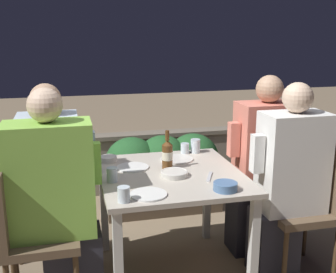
{
  "coord_description": "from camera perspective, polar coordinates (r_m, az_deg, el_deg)",
  "views": [
    {
      "loc": [
        -0.61,
        -2.45,
        1.6
      ],
      "look_at": [
        0.0,
        0.07,
        0.93
      ],
      "focal_mm": 45.0,
      "sensor_mm": 36.0,
      "label": 1
    }
  ],
  "objects": [
    {
      "name": "glass_cup_1",
      "position": [
        3.08,
        2.3,
        -1.6
      ],
      "size": [
        0.06,
        0.06,
        0.08
      ],
      "color": "silver",
      "rests_on": "dining_table"
    },
    {
      "name": "beer_bottle",
      "position": [
        2.73,
        -0.01,
        -2.39
      ],
      "size": [
        0.07,
        0.07,
        0.25
      ],
      "color": "brown",
      "rests_on": "dining_table"
    },
    {
      "name": "bowl_2",
      "position": [
        2.92,
        -8.08,
        -2.97
      ],
      "size": [
        0.12,
        0.12,
        0.04
      ],
      "color": "silver",
      "rests_on": "dining_table"
    },
    {
      "name": "bowl_0",
      "position": [
        2.41,
        7.77,
        -6.63
      ],
      "size": [
        0.14,
        0.14,
        0.05
      ],
      "color": "#4C709E",
      "rests_on": "dining_table"
    },
    {
      "name": "dining_table",
      "position": [
        2.71,
        0.35,
        -6.76
      ],
      "size": [
        0.89,
        0.94,
        0.71
      ],
      "color": "#BCB2A3",
      "rests_on": "ground_plane"
    },
    {
      "name": "person_coral_top",
      "position": [
        3.09,
        12.5,
        -3.85
      ],
      "size": [
        0.49,
        0.26,
        1.29
      ],
      "color": "#282833",
      "rests_on": "ground_plane"
    },
    {
      "name": "bowl_1",
      "position": [
        2.61,
        0.86,
        -4.99
      ],
      "size": [
        0.17,
        0.17,
        0.03
      ],
      "color": "beige",
      "rests_on": "dining_table"
    },
    {
      "name": "fork_0",
      "position": [
        2.61,
        5.63,
        -5.43
      ],
      "size": [
        0.09,
        0.16,
        0.01
      ],
      "color": "silver",
      "rests_on": "dining_table"
    },
    {
      "name": "plate_0",
      "position": [
        2.77,
        -4.82,
        -4.18
      ],
      "size": [
        0.21,
        0.21,
        0.01
      ],
      "color": "white",
      "rests_on": "dining_table"
    },
    {
      "name": "chair_left_far",
      "position": [
        2.85,
        -18.7,
        -8.39
      ],
      "size": [
        0.43,
        0.42,
        0.89
      ],
      "color": "brown",
      "rests_on": "ground_plane"
    },
    {
      "name": "person_white_polo",
      "position": [
        2.82,
        15.8,
        -5.92
      ],
      "size": [
        0.49,
        0.26,
        1.29
      ],
      "color": "#282833",
      "rests_on": "ground_plane"
    },
    {
      "name": "glass_cup_3",
      "position": [
        2.53,
        -7.58,
        -5.14
      ],
      "size": [
        0.07,
        0.07,
        0.09
      ],
      "color": "silver",
      "rests_on": "dining_table"
    },
    {
      "name": "chair_right_far",
      "position": [
        3.22,
        15.55,
        -5.5
      ],
      "size": [
        0.43,
        0.42,
        0.89
      ],
      "color": "brown",
      "rests_on": "ground_plane"
    },
    {
      "name": "parapet_wall",
      "position": [
        4.24,
        -4.71,
        -3.43
      ],
      "size": [
        9.0,
        0.18,
        0.6
      ],
      "color": "gray",
      "rests_on": "ground_plane"
    },
    {
      "name": "glass_cup_2",
      "position": [
        3.1,
        3.73,
        -1.28
      ],
      "size": [
        0.07,
        0.07,
        0.1
      ],
      "color": "silver",
      "rests_on": "dining_table"
    },
    {
      "name": "ground_plane",
      "position": [
        2.99,
        0.34,
        -17.95
      ],
      "size": [
        16.0,
        16.0,
        0.0
      ],
      "primitive_type": "plane",
      "color": "#847056"
    },
    {
      "name": "glass_cup_0",
      "position": [
        2.24,
        -6.02,
        -7.8
      ],
      "size": [
        0.07,
        0.07,
        0.08
      ],
      "color": "silver",
      "rests_on": "dining_table"
    },
    {
      "name": "plate_1",
      "position": [
        2.33,
        -2.66,
        -7.83
      ],
      "size": [
        0.21,
        0.21,
        0.01
      ],
      "color": "white",
      "rests_on": "dining_table"
    },
    {
      "name": "chair_right_near",
      "position": [
        2.96,
        19.0,
        -7.53
      ],
      "size": [
        0.43,
        0.42,
        0.89
      ],
      "color": "brown",
      "rests_on": "ground_plane"
    },
    {
      "name": "plate_2",
      "position": [
        2.93,
        1.16,
        -3.08
      ],
      "size": [
        0.23,
        0.23,
        0.01
      ],
      "color": "silver",
      "rests_on": "dining_table"
    },
    {
      "name": "person_green_blouse",
      "position": [
        2.5,
        -14.75,
        -8.47
      ],
      "size": [
        0.52,
        0.26,
        1.3
      ],
      "color": "#282833",
      "rests_on": "ground_plane"
    },
    {
      "name": "chair_left_near",
      "position": [
        2.56,
        -19.04,
        -11.02
      ],
      "size": [
        0.43,
        0.42,
        0.89
      ],
      "color": "brown",
      "rests_on": "ground_plane"
    },
    {
      "name": "planter_hedge",
      "position": [
        3.75,
        -0.7,
        -4.48
      ],
      "size": [
        1.02,
        0.47,
        0.69
      ],
      "color": "brown",
      "rests_on": "ground_plane"
    },
    {
      "name": "person_blue_shirt",
      "position": [
        2.79,
        -14.86,
        -6.02
      ],
      "size": [
        0.47,
        0.26,
        1.28
      ],
      "color": "#282833",
      "rests_on": "ground_plane"
    }
  ]
}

